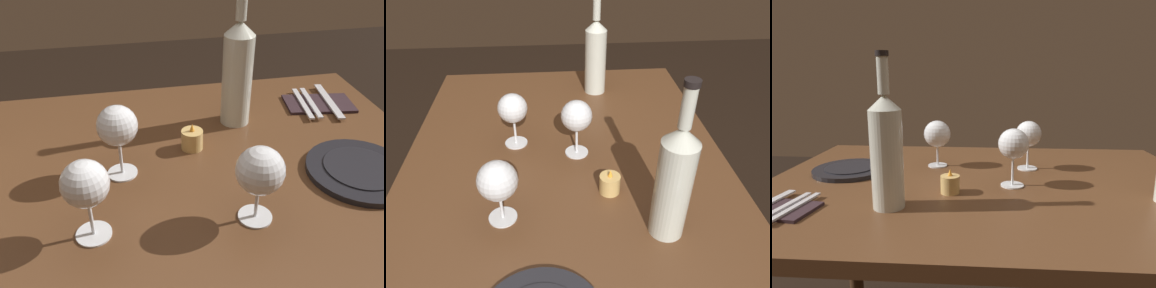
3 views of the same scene
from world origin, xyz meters
The scene contains 7 objects.
dining_table centered at (0.00, 0.00, 0.65)m, with size 1.30×0.90×0.74m.
wine_glass_left centered at (0.16, -0.16, 0.85)m, with size 0.09×0.09×0.16m.
wine_glass_right centered at (-0.08, 0.03, 0.86)m, with size 0.09×0.09×0.17m.
wine_glass_centre centered at (-0.14, -0.14, 0.86)m, with size 0.08×0.08×0.16m.
wine_bottle centered at (-0.47, 0.13, 0.88)m, with size 0.08×0.08×0.37m.
wine_bottle_second centered at (0.23, 0.21, 0.88)m, with size 0.08×0.08×0.37m.
votive_candle centered at (0.09, 0.10, 0.76)m, with size 0.05×0.05×0.07m.
Camera 2 is at (0.79, -0.03, 1.38)m, focal length 35.24 mm.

